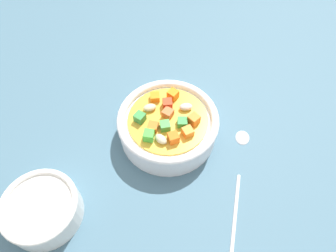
% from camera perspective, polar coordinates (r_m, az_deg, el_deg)
% --- Properties ---
extents(ground_plane, '(1.40, 1.40, 0.02)m').
position_cam_1_polar(ground_plane, '(0.57, 0.00, -2.02)').
color(ground_plane, '#42667A').
extents(soup_bowl_main, '(0.18, 0.18, 0.06)m').
position_cam_1_polar(soup_bowl_main, '(0.54, -0.01, 0.21)').
color(soup_bowl_main, white).
rests_on(soup_bowl_main, ground_plane).
extents(spoon, '(0.08, 0.24, 0.01)m').
position_cam_1_polar(spoon, '(0.53, 13.29, -8.37)').
color(spoon, silver).
rests_on(spoon, ground_plane).
extents(side_bowl_small, '(0.12, 0.12, 0.05)m').
position_cam_1_polar(side_bowl_small, '(0.51, -22.61, -14.24)').
color(side_bowl_small, white).
rests_on(side_bowl_small, ground_plane).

